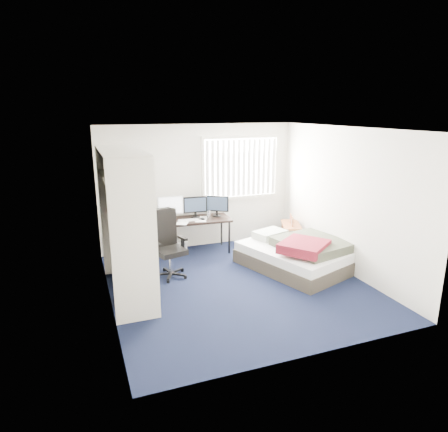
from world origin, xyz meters
TOP-DOWN VIEW (x-y plane):
  - ground at (0.00, 0.00)m, footprint 4.20×4.20m
  - room_shell at (0.00, 0.00)m, footprint 4.20×4.20m
  - window_assembly at (0.90, 2.04)m, footprint 1.72×0.09m
  - closet at (-1.67, 0.27)m, footprint 0.64×1.84m
  - desk at (-0.21, 1.76)m, footprint 1.44×0.73m
  - office_chair at (-0.97, 0.78)m, footprint 0.67×0.67m
  - footstool at (-0.48, 1.85)m, footprint 0.30×0.25m
  - nightstand at (1.75, 1.36)m, footprint 0.60×0.79m
  - bed at (1.28, 0.28)m, footprint 1.90×2.19m
  - pine_box at (-1.65, 0.01)m, footprint 0.41×0.33m

SIDE VIEW (x-z plane):
  - ground at x=0.00m, z-range 0.00..0.00m
  - pine_box at x=-1.65m, z-range 0.00..0.29m
  - footstool at x=-0.48m, z-range 0.06..0.29m
  - bed at x=1.28m, z-range -0.04..0.57m
  - nightstand at x=1.75m, z-range 0.09..0.76m
  - office_chair at x=-0.97m, z-range -0.13..1.03m
  - desk at x=-0.21m, z-range 0.15..1.30m
  - closet at x=-1.67m, z-range 0.24..2.46m
  - room_shell at x=0.00m, z-range -0.59..3.61m
  - window_assembly at x=0.90m, z-range 0.94..2.26m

